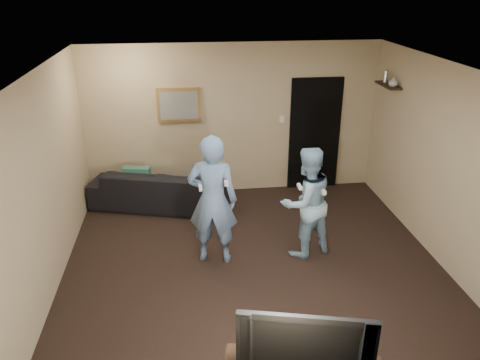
{
  "coord_description": "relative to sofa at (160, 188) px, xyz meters",
  "views": [
    {
      "loc": [
        -0.84,
        -5.19,
        3.58
      ],
      "look_at": [
        -0.15,
        0.3,
        1.15
      ],
      "focal_mm": 35.0,
      "sensor_mm": 36.0,
      "label": 1
    }
  ],
  "objects": [
    {
      "name": "ground",
      "position": [
        1.29,
        -2.03,
        -0.32
      ],
      "size": [
        5.0,
        5.0,
        0.0
      ],
      "primitive_type": "plane",
      "color": "black",
      "rests_on": "ground"
    },
    {
      "name": "ceiling",
      "position": [
        1.29,
        -2.03,
        2.28
      ],
      "size": [
        5.0,
        5.0,
        0.04
      ],
      "primitive_type": "cube",
      "color": "silver",
      "rests_on": "wall_back"
    },
    {
      "name": "wall_back",
      "position": [
        1.29,
        0.47,
        0.98
      ],
      "size": [
        5.0,
        0.04,
        2.6
      ],
      "primitive_type": "cube",
      "color": "tan",
      "rests_on": "ground"
    },
    {
      "name": "wall_front",
      "position": [
        1.29,
        -4.53,
        0.98
      ],
      "size": [
        5.0,
        0.04,
        2.6
      ],
      "primitive_type": "cube",
      "color": "tan",
      "rests_on": "ground"
    },
    {
      "name": "wall_left",
      "position": [
        -1.21,
        -2.03,
        0.98
      ],
      "size": [
        0.04,
        5.0,
        2.6
      ],
      "primitive_type": "cube",
      "color": "tan",
      "rests_on": "ground"
    },
    {
      "name": "wall_right",
      "position": [
        3.79,
        -2.03,
        0.98
      ],
      "size": [
        0.04,
        5.0,
        2.6
      ],
      "primitive_type": "cube",
      "color": "tan",
      "rests_on": "ground"
    },
    {
      "name": "sofa",
      "position": [
        0.0,
        0.0,
        0.0
      ],
      "size": [
        2.37,
        1.44,
        0.65
      ],
      "primitive_type": "imported",
      "rotation": [
        0.0,
        0.0,
        2.86
      ],
      "color": "black",
      "rests_on": "ground"
    },
    {
      "name": "throw_pillow",
      "position": [
        -0.36,
        0.0,
        0.16
      ],
      "size": [
        0.47,
        0.23,
        0.45
      ],
      "primitive_type": "cube",
      "rotation": [
        0.0,
        0.0,
        -0.22
      ],
      "color": "#1B5246",
      "rests_on": "sofa"
    },
    {
      "name": "painting_frame",
      "position": [
        0.39,
        0.45,
        1.28
      ],
      "size": [
        0.72,
        0.05,
        0.57
      ],
      "primitive_type": "cube",
      "color": "olive",
      "rests_on": "wall_back"
    },
    {
      "name": "painting_canvas",
      "position": [
        0.39,
        0.42,
        1.28
      ],
      "size": [
        0.62,
        0.01,
        0.47
      ],
      "primitive_type": "cube",
      "color": "slate",
      "rests_on": "painting_frame"
    },
    {
      "name": "doorway",
      "position": [
        2.74,
        0.44,
        0.68
      ],
      "size": [
        0.9,
        0.06,
        2.0
      ],
      "primitive_type": "cube",
      "color": "black",
      "rests_on": "ground"
    },
    {
      "name": "light_switch",
      "position": [
        2.14,
        0.45,
        0.98
      ],
      "size": [
        0.08,
        0.02,
        0.12
      ],
      "primitive_type": "cube",
      "color": "silver",
      "rests_on": "wall_back"
    },
    {
      "name": "wall_shelf",
      "position": [
        3.68,
        -0.23,
        1.67
      ],
      "size": [
        0.2,
        0.6,
        0.03
      ],
      "primitive_type": "cube",
      "color": "black",
      "rests_on": "wall_right"
    },
    {
      "name": "shelf_vase",
      "position": [
        3.68,
        -0.39,
        1.76
      ],
      "size": [
        0.17,
        0.17,
        0.15
      ],
      "primitive_type": "imported",
      "rotation": [
        0.0,
        0.0,
        -0.26
      ],
      "color": "#BABABF",
      "rests_on": "wall_shelf"
    },
    {
      "name": "shelf_figurine",
      "position": [
        3.68,
        -0.09,
        1.77
      ],
      "size": [
        0.06,
        0.06,
        0.18
      ],
      "primitive_type": "cylinder",
      "color": "silver",
      "rests_on": "wall_shelf"
    },
    {
      "name": "television",
      "position": [
        1.36,
        -4.29,
        0.49
      ],
      "size": [
        1.12,
        0.41,
        0.65
      ],
      "primitive_type": "imported",
      "rotation": [
        0.0,
        0.0,
        -0.24
      ],
      "color": "black",
      "rests_on": "tv_console"
    },
    {
      "name": "wii_player_left",
      "position": [
        0.77,
        -1.75,
        0.57
      ],
      "size": [
        0.72,
        0.57,
        1.78
      ],
      "color": "#6686B1",
      "rests_on": "ground"
    },
    {
      "name": "wii_player_right",
      "position": [
        2.03,
        -1.74,
        0.46
      ],
      "size": [
        0.91,
        0.81,
        1.56
      ],
      "color": "#90B8D2",
      "rests_on": "ground"
    }
  ]
}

